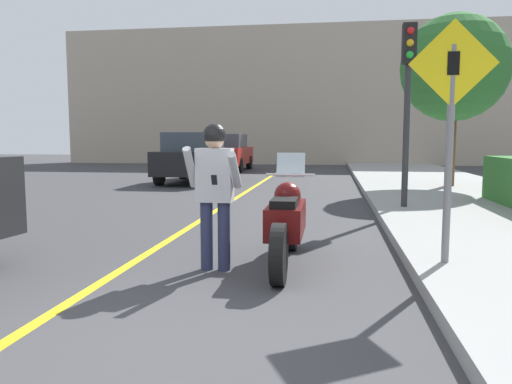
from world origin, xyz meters
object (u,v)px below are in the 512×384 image
at_px(traffic_light, 408,80).
at_px(parked_car_black, 195,157).
at_px(motorcycle, 286,222).
at_px(crossing_sign, 451,119).
at_px(parked_car_red, 227,152).
at_px(street_tree, 454,68).
at_px(person_biker, 215,182).

distance_m(traffic_light, parked_car_black, 8.96).
bearing_deg(motorcycle, crossing_sign, -6.62).
distance_m(motorcycle, traffic_light, 5.16).
bearing_deg(traffic_light, parked_car_red, 116.29).
distance_m(street_tree, parked_car_red, 11.61).
height_order(motorcycle, crossing_sign, crossing_sign).
height_order(traffic_light, street_tree, street_tree).
distance_m(person_biker, street_tree, 10.65).
bearing_deg(person_biker, street_tree, 63.64).
relative_size(traffic_light, street_tree, 0.74).
height_order(person_biker, street_tree, street_tree).
height_order(crossing_sign, parked_car_red, crossing_sign).
bearing_deg(crossing_sign, person_biker, -176.90).
distance_m(motorcycle, person_biker, 0.98).
relative_size(person_biker, crossing_sign, 0.64).
distance_m(crossing_sign, street_tree, 9.55).
bearing_deg(parked_car_black, person_biker, -73.36).
bearing_deg(parked_car_red, motorcycle, -75.80).
xyz_separation_m(traffic_light, parked_car_black, (-6.01, 6.40, -1.74)).
xyz_separation_m(person_biker, parked_car_black, (-3.30, 11.04, -0.15)).
height_order(street_tree, parked_car_black, street_tree).
distance_m(motorcycle, crossing_sign, 2.12).
xyz_separation_m(motorcycle, parked_car_red, (-4.27, 16.87, 0.35)).
xyz_separation_m(motorcycle, person_biker, (-0.77, -0.34, 0.49)).
xyz_separation_m(person_biker, street_tree, (4.61, 9.30, 2.41)).
distance_m(person_biker, parked_car_black, 11.52).
distance_m(motorcycle, parked_car_black, 11.46).
height_order(person_biker, parked_car_black, parked_car_black).
relative_size(parked_car_black, parked_car_red, 1.00).
bearing_deg(parked_car_red, crossing_sign, -70.60).
relative_size(crossing_sign, traffic_light, 0.73).
distance_m(traffic_light, parked_car_red, 14.13).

